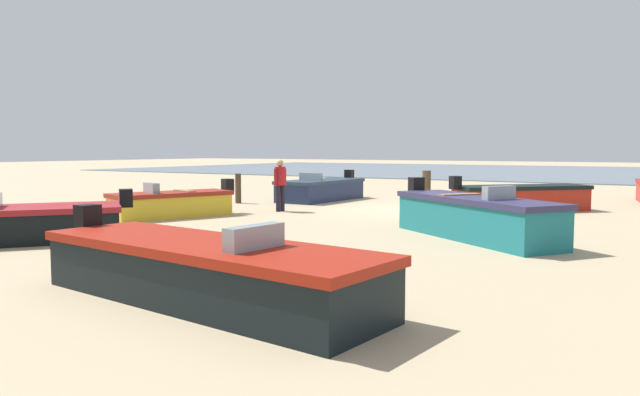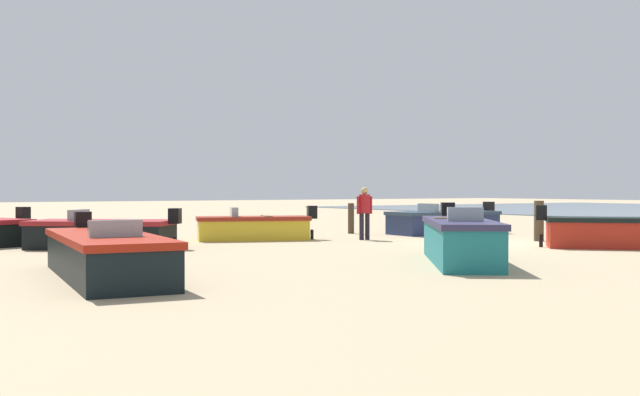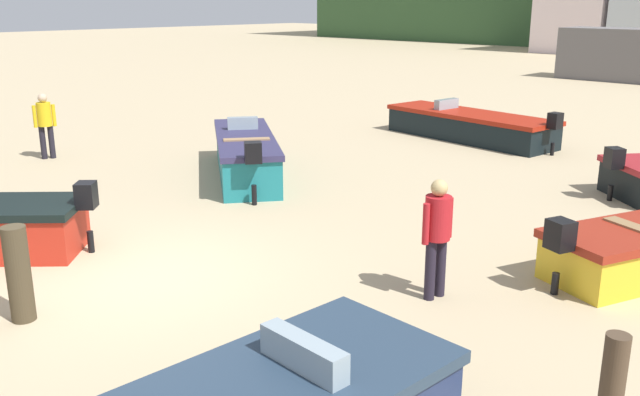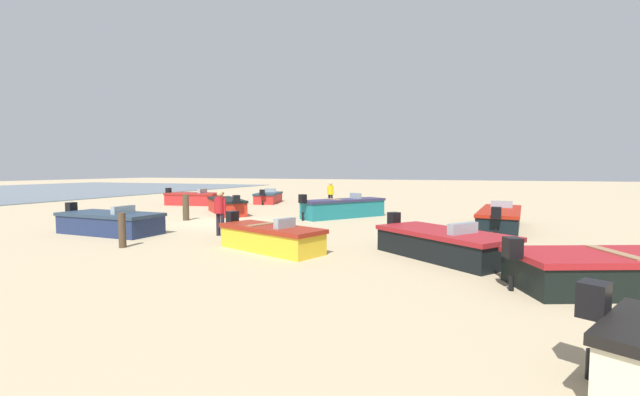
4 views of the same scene
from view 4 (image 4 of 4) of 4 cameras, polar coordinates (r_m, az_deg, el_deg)
ground_plane at (r=19.25m, az=-13.86°, el=-3.22°), size 160.00×160.00×0.00m
boat_red_0 at (r=22.54m, az=-13.02°, el=-1.10°), size 3.93×3.95×1.13m
boat_red_2 at (r=29.30m, az=-7.27°, el=0.06°), size 3.92×2.31×1.05m
boat_red_3 at (r=28.70m, az=-17.30°, el=-0.08°), size 2.27×3.94×1.14m
boat_teal_4 at (r=20.20m, az=3.29°, el=-1.42°), size 4.36×3.67×1.24m
boat_black_5 at (r=11.51m, az=16.92°, el=-6.16°), size 3.59×3.93×1.06m
boat_black_6 at (r=18.03m, az=24.01°, el=-2.66°), size 5.43×2.09×1.09m
boat_navy_8 at (r=17.00m, az=-27.42°, el=-3.12°), size 1.81×4.25×1.11m
boat_yellow_9 at (r=12.09m, az=-6.97°, el=-5.55°), size 2.37×3.73×1.04m
mooring_post_near_water at (r=13.80m, az=-26.07°, el=-4.10°), size 0.21×0.21×1.07m
mooring_post_mid_beach at (r=20.05m, az=-18.36°, el=-1.27°), size 0.29×0.29×1.21m
beach_walker_foreground at (r=14.99m, az=-13.88°, el=-1.58°), size 0.38×0.54×1.62m
beach_walker_distant at (r=25.49m, az=1.49°, el=0.80°), size 0.44×0.53×1.62m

